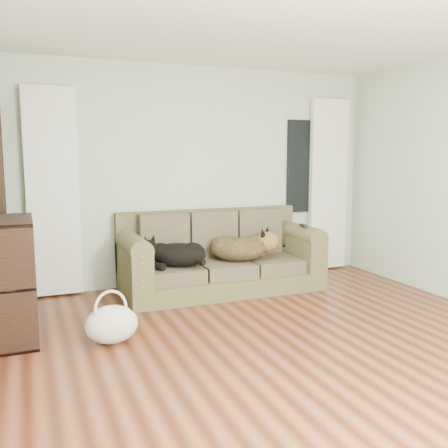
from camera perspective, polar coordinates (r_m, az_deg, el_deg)
name	(u,v)px	position (r m, az deg, el deg)	size (l,w,h in m)	color
floor	(303,354)	(4.13, 9.07, -14.41)	(5.00, 5.00, 0.00)	#411D0D
ceiling	(312,9)	(3.95, 9.98, 23.06)	(5.00, 5.00, 0.00)	white
wall_back	(199,176)	(6.10, -2.86, 5.53)	(4.50, 0.04, 2.60)	#A9C1A2
curtain_left	(53,193)	(5.70, -18.98, 3.41)	(0.55, 0.08, 2.25)	white
curtain_right	(328,185)	(6.84, 11.83, 4.39)	(0.55, 0.08, 2.25)	white
window_pane	(304,166)	(6.68, 9.13, 6.52)	(0.50, 0.03, 1.20)	black
door_casing	(2,207)	(5.33, -24.08, 1.77)	(0.07, 0.60, 2.10)	black
sofa	(221,252)	(5.74, -0.30, -3.19)	(2.26, 0.98, 0.93)	brown
dog_black_lab	(175,254)	(5.47, -5.61, -3.46)	(0.62, 0.43, 0.26)	black
dog_shepherd	(241,248)	(5.75, 1.93, -2.76)	(0.68, 0.48, 0.30)	black
tv_remote	(303,225)	(5.94, 9.07, -0.16)	(0.05, 0.20, 0.02)	black
tote_bag	(112,324)	(4.34, -12.73, -11.13)	(0.44, 0.34, 0.32)	beige
bookshelf	(16,281)	(4.61, -22.67, -6.00)	(0.31, 0.82, 1.03)	black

